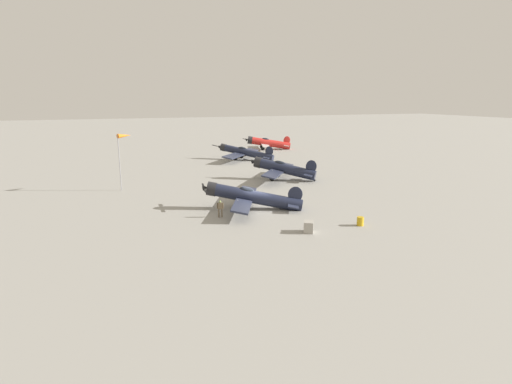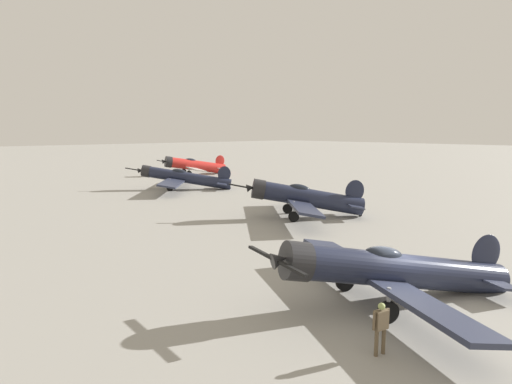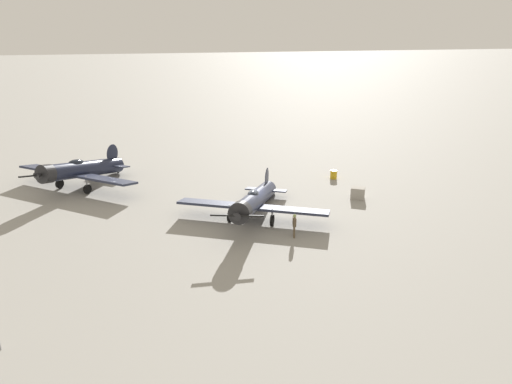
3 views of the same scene
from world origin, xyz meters
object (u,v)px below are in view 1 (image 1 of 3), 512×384
object	(u,v)px
airplane_mid_apron	(282,168)
fuel_drum	(360,221)
windsock_mast	(124,139)
airplane_foreground	(251,197)
equipment_crate	(309,227)
airplane_far_line	(245,152)
ground_crew_mechanic	(220,207)
airplane_outer_stand	(267,143)

from	to	relation	value
airplane_mid_apron	fuel_drum	size ratio (longest dim) A/B	13.11
windsock_mast	airplane_foreground	bearing A→B (deg)	-52.01
airplane_foreground	airplane_mid_apron	size ratio (longest dim) A/B	1.02
equipment_crate	airplane_far_line	bearing A→B (deg)	77.83
airplane_far_line	windsock_mast	bearing A→B (deg)	81.24
airplane_foreground	ground_crew_mechanic	size ratio (longest dim) A/B	6.46
equipment_crate	windsock_mast	bearing A→B (deg)	119.33
ground_crew_mechanic	airplane_far_line	bearing A→B (deg)	169.82
airplane_outer_stand	ground_crew_mechanic	world-z (taller)	airplane_outer_stand
airplane_foreground	windsock_mast	distance (m)	19.08
airplane_foreground	ground_crew_mechanic	world-z (taller)	airplane_foreground
equipment_crate	windsock_mast	xyz separation A→B (m)	(-13.24, 23.57, 5.90)
ground_crew_mechanic	equipment_crate	distance (m)	9.24
fuel_drum	airplane_mid_apron	bearing A→B (deg)	83.83
airplane_foreground	airplane_mid_apron	distance (m)	16.52
airplane_mid_apron	equipment_crate	world-z (taller)	airplane_mid_apron
airplane_mid_apron	equipment_crate	distance (m)	23.80
equipment_crate	fuel_drum	world-z (taller)	equipment_crate
airplane_foreground	fuel_drum	xyz separation A→B (m)	(7.21, -9.04, -0.89)
fuel_drum	windsock_mast	distance (m)	30.54
fuel_drum	windsock_mast	world-z (taller)	windsock_mast
equipment_crate	fuel_drum	xyz separation A→B (m)	(5.28, 0.04, -0.08)
airplane_outer_stand	windsock_mast	world-z (taller)	windsock_mast
airplane_foreground	airplane_outer_stand	bearing A→B (deg)	-89.33
windsock_mast	airplane_outer_stand	bearing A→B (deg)	44.75
equipment_crate	windsock_mast	size ratio (longest dim) A/B	0.19
ground_crew_mechanic	airplane_mid_apron	bearing A→B (deg)	151.36
airplane_mid_apron	ground_crew_mechanic	world-z (taller)	airplane_mid_apron
airplane_mid_apron	ground_crew_mechanic	bearing A→B (deg)	86.13
airplane_far_line	airplane_foreground	bearing A→B (deg)	112.66
ground_crew_mechanic	fuel_drum	distance (m)	13.19
airplane_far_line	ground_crew_mechanic	distance (m)	38.40
airplane_foreground	fuel_drum	distance (m)	11.60
equipment_crate	airplane_outer_stand	bearing A→B (deg)	71.06
fuel_drum	airplane_far_line	bearing A→B (deg)	84.77
airplane_mid_apron	airplane_far_line	world-z (taller)	airplane_mid_apron
equipment_crate	airplane_foreground	bearing A→B (deg)	101.96
airplane_far_line	fuel_drum	world-z (taller)	airplane_far_line
airplane_foreground	airplane_outer_stand	xyz separation A→B (m)	(21.01, 46.54, 0.14)
fuel_drum	windsock_mast	size ratio (longest dim) A/B	0.11
airplane_mid_apron	fuel_drum	bearing A→B (deg)	121.36
airplane_outer_stand	windsock_mast	bearing A→B (deg)	62.66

